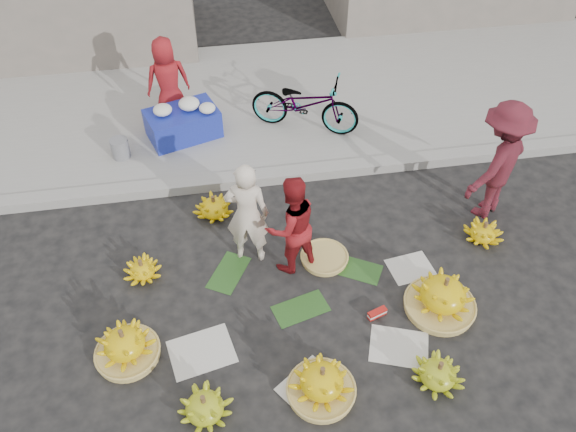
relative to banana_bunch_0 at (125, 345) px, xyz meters
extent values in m
plane|color=black|center=(2.10, 0.51, -0.21)|extent=(80.00, 80.00, 0.00)
cube|color=gray|center=(2.10, 2.71, -0.13)|extent=(40.00, 0.25, 0.15)
cube|color=gray|center=(2.10, 4.81, -0.15)|extent=(40.00, 4.00, 0.12)
cylinder|color=#B1924A|center=(0.00, 0.00, -0.16)|extent=(0.70, 0.70, 0.09)
cylinder|color=#513820|center=(0.00, 0.00, 0.21)|extent=(0.05, 0.05, 0.12)
cylinder|color=#513820|center=(0.81, -0.83, 0.08)|extent=(0.05, 0.05, 0.12)
cylinder|color=#B1924A|center=(2.02, -0.79, -0.16)|extent=(0.71, 0.71, 0.09)
cylinder|color=#513820|center=(2.02, -0.79, 0.22)|extent=(0.05, 0.05, 0.12)
cylinder|color=#513820|center=(3.27, -0.85, 0.08)|extent=(0.05, 0.05, 0.12)
cylinder|color=#B1924A|center=(3.64, 0.06, -0.16)|extent=(0.83, 0.83, 0.09)
cylinder|color=#513820|center=(3.64, 0.06, 0.28)|extent=(0.05, 0.05, 0.12)
cylinder|color=#513820|center=(4.60, 1.05, 0.04)|extent=(0.05, 0.05, 0.12)
cylinder|color=#513820|center=(0.14, 1.14, 0.02)|extent=(0.05, 0.05, 0.12)
cylinder|color=#513820|center=(1.11, 2.11, 0.07)|extent=(0.05, 0.05, 0.12)
cylinder|color=#B1924A|center=(2.45, 1.04, -0.17)|extent=(0.79, 0.79, 0.07)
cube|color=#AD1712|center=(2.87, 0.07, -0.15)|extent=(0.25, 0.15, 0.10)
imported|color=beige|center=(1.51, 1.27, 0.54)|extent=(0.62, 0.48, 1.49)
imported|color=maroon|center=(2.01, 1.03, 0.49)|extent=(0.81, 0.72, 1.40)
imported|color=maroon|center=(4.84, 1.58, 0.67)|extent=(1.30, 1.17, 1.75)
cube|color=navy|center=(0.76, 3.90, 0.14)|extent=(1.24, 0.98, 0.45)
ellipsoid|color=silver|center=(0.49, 3.86, 0.45)|extent=(0.29, 0.29, 0.16)
ellipsoid|color=silver|center=(0.89, 3.95, 0.46)|extent=(0.33, 0.33, 0.18)
ellipsoid|color=silver|center=(1.17, 3.81, 0.44)|extent=(0.25, 0.25, 0.14)
cylinder|color=slate|center=(-0.21, 3.51, 0.07)|extent=(0.27, 0.27, 0.31)
imported|color=maroon|center=(0.60, 4.40, 0.62)|extent=(0.77, 0.58, 1.42)
imported|color=gray|center=(2.69, 3.79, 0.37)|extent=(1.28, 1.85, 0.92)
camera|label=1|loc=(1.20, -3.64, 5.26)|focal=35.00mm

